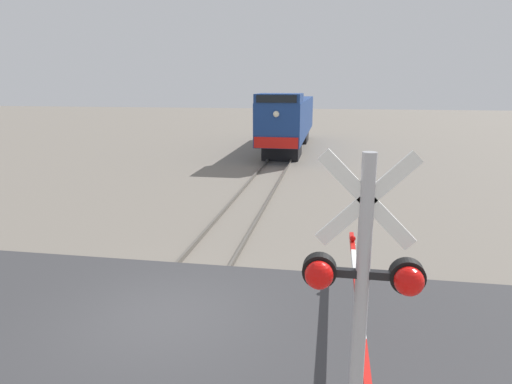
% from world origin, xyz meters
% --- Properties ---
extents(ground_plane, '(160.00, 160.00, 0.00)m').
position_xyz_m(ground_plane, '(0.00, 0.00, 0.00)').
color(ground_plane, slate).
extents(rail_track_left, '(0.08, 80.00, 0.15)m').
position_xyz_m(rail_track_left, '(-0.72, 0.00, 0.07)').
color(rail_track_left, '#59544C').
rests_on(rail_track_left, ground_plane).
extents(rail_track_right, '(0.08, 80.00, 0.15)m').
position_xyz_m(rail_track_right, '(0.72, 0.00, 0.07)').
color(rail_track_right, '#59544C').
rests_on(rail_track_right, ground_plane).
extents(road_surface, '(36.00, 5.50, 0.15)m').
position_xyz_m(road_surface, '(0.00, 0.00, 0.08)').
color(road_surface, '#38383A').
rests_on(road_surface, ground_plane).
extents(locomotive, '(2.70, 15.42, 4.14)m').
position_xyz_m(locomotive, '(0.00, 25.27, 2.16)').
color(locomotive, black).
rests_on(locomotive, ground_plane).
extents(crossing_signal, '(1.18, 0.33, 4.14)m').
position_xyz_m(crossing_signal, '(3.57, -3.63, 2.58)').
color(crossing_signal, '#ADADB2').
rests_on(crossing_signal, ground_plane).
extents(crossing_gate, '(0.36, 6.85, 1.26)m').
position_xyz_m(crossing_gate, '(3.78, -2.16, 0.80)').
color(crossing_gate, silver).
rests_on(crossing_gate, ground_plane).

